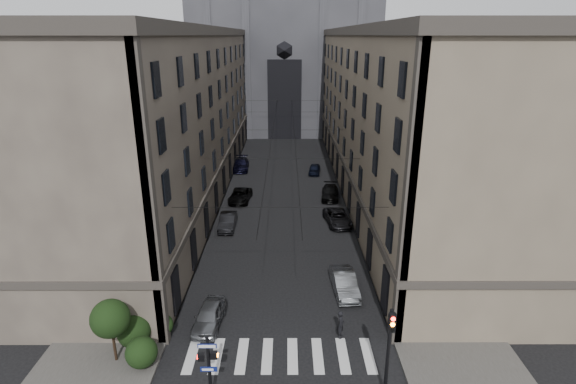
{
  "coord_description": "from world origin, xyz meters",
  "views": [
    {
      "loc": [
        0.43,
        -16.92,
        17.97
      ],
      "look_at": [
        0.49,
        10.26,
        8.45
      ],
      "focal_mm": 28.0,
      "sensor_mm": 36.0,
      "label": 1
    }
  ],
  "objects_px": {
    "traffic_light_right": "(389,343)",
    "gothic_tower": "(285,36)",
    "car_right_midnear": "(338,218)",
    "pedestrian": "(341,324)",
    "car_right_midfar": "(330,193)",
    "pedestrian_signal_left": "(209,365)",
    "car_right_near": "(344,283)",
    "car_left_near": "(209,316)",
    "car_left_midfar": "(240,196)",
    "car_right_far": "(314,169)",
    "car_left_far": "(241,164)",
    "car_left_midnear": "(228,221)"
  },
  "relations": [
    {
      "from": "car_left_midfar",
      "to": "car_left_far",
      "type": "distance_m",
      "value": 12.88
    },
    {
      "from": "car_right_midnear",
      "to": "car_left_midfar",
      "type": "bearing_deg",
      "value": 140.22
    },
    {
      "from": "traffic_light_right",
      "to": "car_left_near",
      "type": "bearing_deg",
      "value": 149.33
    },
    {
      "from": "pedestrian_signal_left",
      "to": "car_left_midnear",
      "type": "distance_m",
      "value": 22.29
    },
    {
      "from": "car_right_midnear",
      "to": "car_right_midfar",
      "type": "relative_size",
      "value": 1.03
    },
    {
      "from": "car_right_midnear",
      "to": "car_left_near",
      "type": "bearing_deg",
      "value": -128.99
    },
    {
      "from": "pedestrian_signal_left",
      "to": "car_left_near",
      "type": "xyz_separation_m",
      "value": [
        -1.14,
        6.5,
        -1.61
      ]
    },
    {
      "from": "pedestrian_signal_left",
      "to": "car_left_midfar",
      "type": "xyz_separation_m",
      "value": [
        -1.4,
        29.7,
        -1.65
      ]
    },
    {
      "from": "car_left_far",
      "to": "car_right_midfar",
      "type": "height_order",
      "value": "car_left_far"
    },
    {
      "from": "gothic_tower",
      "to": "car_right_midfar",
      "type": "bearing_deg",
      "value": -82.74
    },
    {
      "from": "car_left_near",
      "to": "car_left_midnear",
      "type": "xyz_separation_m",
      "value": [
        -0.76,
        15.65,
        0.0
      ]
    },
    {
      "from": "car_right_midnear",
      "to": "pedestrian",
      "type": "relative_size",
      "value": 2.61
    },
    {
      "from": "car_right_near",
      "to": "car_right_far",
      "type": "relative_size",
      "value": 1.23
    },
    {
      "from": "traffic_light_right",
      "to": "car_left_midfar",
      "type": "relative_size",
      "value": 1.08
    },
    {
      "from": "traffic_light_right",
      "to": "gothic_tower",
      "type": "bearing_deg",
      "value": 94.38
    },
    {
      "from": "gothic_tower",
      "to": "pedestrian",
      "type": "xyz_separation_m",
      "value": [
        3.79,
        -68.21,
        -16.87
      ]
    },
    {
      "from": "car_right_near",
      "to": "pedestrian_signal_left",
      "type": "bearing_deg",
      "value": -132.02
    },
    {
      "from": "traffic_light_right",
      "to": "car_right_midfar",
      "type": "distance_m",
      "value": 30.43
    },
    {
      "from": "pedestrian_signal_left",
      "to": "car_left_midfar",
      "type": "bearing_deg",
      "value": 92.7
    },
    {
      "from": "traffic_light_right",
      "to": "pedestrian",
      "type": "relative_size",
      "value": 2.8
    },
    {
      "from": "gothic_tower",
      "to": "car_right_midnear",
      "type": "distance_m",
      "value": 53.42
    },
    {
      "from": "car_left_near",
      "to": "car_left_midnear",
      "type": "height_order",
      "value": "car_left_midnear"
    },
    {
      "from": "car_left_midfar",
      "to": "car_left_near",
      "type": "bearing_deg",
      "value": -84.45
    },
    {
      "from": "pedestrian_signal_left",
      "to": "car_left_far",
      "type": "xyz_separation_m",
      "value": [
        -2.57,
        42.53,
        -1.55
      ]
    },
    {
      "from": "gothic_tower",
      "to": "car_right_midnear",
      "type": "relative_size",
      "value": 11.97
    },
    {
      "from": "car_left_midfar",
      "to": "car_left_far",
      "type": "xyz_separation_m",
      "value": [
        -1.17,
        12.83,
        0.1
      ]
    },
    {
      "from": "car_left_midfar",
      "to": "car_right_far",
      "type": "bearing_deg",
      "value": 54.96
    },
    {
      "from": "car_right_midnear",
      "to": "pedestrian",
      "type": "bearing_deg",
      "value": -103.09
    },
    {
      "from": "pedestrian_signal_left",
      "to": "car_right_near",
      "type": "height_order",
      "value": "pedestrian_signal_left"
    },
    {
      "from": "gothic_tower",
      "to": "car_right_near",
      "type": "distance_m",
      "value": 65.41
    },
    {
      "from": "car_left_midnear",
      "to": "car_right_near",
      "type": "distance_m",
      "value": 15.41
    },
    {
      "from": "pedestrian_signal_left",
      "to": "car_right_near",
      "type": "xyz_separation_m",
      "value": [
        8.16,
        10.48,
        -1.57
      ]
    },
    {
      "from": "car_right_midnear",
      "to": "car_right_midfar",
      "type": "height_order",
      "value": "car_right_midfar"
    },
    {
      "from": "car_left_midnear",
      "to": "car_left_midfar",
      "type": "height_order",
      "value": "car_left_midnear"
    },
    {
      "from": "car_left_midfar",
      "to": "car_right_midnear",
      "type": "xyz_separation_m",
      "value": [
        10.42,
        -6.55,
        0.01
      ]
    },
    {
      "from": "car_left_midfar",
      "to": "car_right_midnear",
      "type": "relative_size",
      "value": 0.99
    },
    {
      "from": "car_right_midnear",
      "to": "car_left_far",
      "type": "bearing_deg",
      "value": 113.26
    },
    {
      "from": "car_right_far",
      "to": "traffic_light_right",
      "type": "bearing_deg",
      "value": -81.2
    },
    {
      "from": "pedestrian_signal_left",
      "to": "car_right_midnear",
      "type": "distance_m",
      "value": 24.9
    },
    {
      "from": "pedestrian_signal_left",
      "to": "car_right_midfar",
      "type": "bearing_deg",
      "value": 73.75
    },
    {
      "from": "car_left_near",
      "to": "car_left_far",
      "type": "distance_m",
      "value": 36.06
    },
    {
      "from": "gothic_tower",
      "to": "car_right_midfar",
      "type": "height_order",
      "value": "gothic_tower"
    },
    {
      "from": "pedestrian_signal_left",
      "to": "car_right_far",
      "type": "relative_size",
      "value": 1.08
    },
    {
      "from": "gothic_tower",
      "to": "traffic_light_right",
      "type": "distance_m",
      "value": 74.67
    },
    {
      "from": "traffic_light_right",
      "to": "car_left_near",
      "type": "relative_size",
      "value": 1.25
    },
    {
      "from": "gothic_tower",
      "to": "car_right_midnear",
      "type": "xyz_separation_m",
      "value": [
        5.5,
        -50.3,
        -17.13
      ]
    },
    {
      "from": "car_left_near",
      "to": "car_right_midnear",
      "type": "height_order",
      "value": "car_left_near"
    },
    {
      "from": "car_left_midfar",
      "to": "car_right_midfar",
      "type": "xyz_separation_m",
      "value": [
        10.36,
        1.03,
        0.02
      ]
    },
    {
      "from": "car_left_near",
      "to": "car_right_midfar",
      "type": "height_order",
      "value": "car_left_near"
    },
    {
      "from": "traffic_light_right",
      "to": "pedestrian",
      "type": "xyz_separation_m",
      "value": [
        -1.81,
        4.82,
        -2.36
      ]
    }
  ]
}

